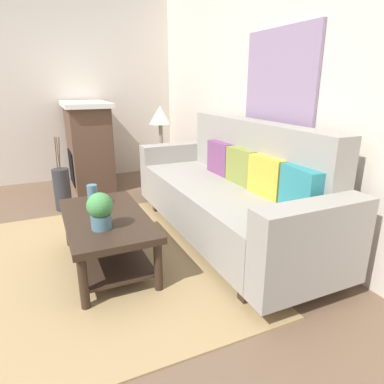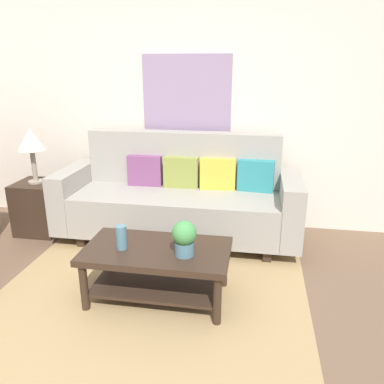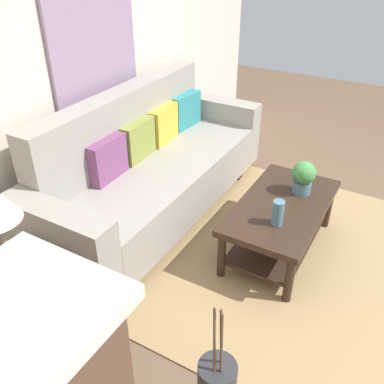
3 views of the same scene
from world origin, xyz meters
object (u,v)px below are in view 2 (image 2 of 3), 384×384
object	(u,v)px
throw_pillow_plum	(145,170)
side_table	(40,207)
couch	(179,198)
throw_pillow_mustard	(218,174)
coffee_table	(157,262)
framed_painting	(187,98)
potted_plant_tabletop	(184,237)
table_lamp	(31,142)
throw_pillow_olive	(181,172)
tabletop_vase	(121,237)
throw_pillow_teal	(256,176)

from	to	relation	value
throw_pillow_plum	side_table	distance (m)	1.22
couch	throw_pillow_mustard	world-z (taller)	couch
coffee_table	framed_painting	world-z (taller)	framed_painting
potted_plant_tabletop	table_lamp	size ratio (longest dim) A/B	0.46
throw_pillow_plum	table_lamp	bearing A→B (deg)	-168.08
couch	throw_pillow_olive	world-z (taller)	couch
throw_pillow_olive	tabletop_vase	distance (m)	1.33
throw_pillow_mustard	throw_pillow_olive	bearing A→B (deg)	180.00
throw_pillow_plum	throw_pillow_olive	world-z (taller)	same
potted_plant_tabletop	side_table	world-z (taller)	potted_plant_tabletop
framed_painting	couch	bearing A→B (deg)	-90.00
throw_pillow_plum	tabletop_vase	xyz separation A→B (m)	(0.20, -1.31, -0.16)
throw_pillow_mustard	potted_plant_tabletop	bearing A→B (deg)	-94.05
side_table	framed_painting	world-z (taller)	framed_painting
throw_pillow_plum	potted_plant_tabletop	xyz separation A→B (m)	(0.68, -1.33, -0.11)
throw_pillow_olive	framed_painting	world-z (taller)	framed_painting
throw_pillow_plum	side_table	size ratio (longest dim) A/B	0.64
couch	throw_pillow_olive	size ratio (longest dim) A/B	6.76
throw_pillow_plum	coffee_table	distance (m)	1.39
couch	table_lamp	world-z (taller)	table_lamp
coffee_table	potted_plant_tabletop	world-z (taller)	potted_plant_tabletop
side_table	coffee_table	bearing A→B (deg)	-32.78
couch	throw_pillow_teal	distance (m)	0.82
throw_pillow_plum	throw_pillow_olive	bearing A→B (deg)	0.00
throw_pillow_mustard	coffee_table	bearing A→B (deg)	-104.26
couch	throw_pillow_olive	bearing A→B (deg)	90.00
potted_plant_tabletop	side_table	bearing A→B (deg)	148.99
tabletop_vase	framed_painting	bearing A→B (deg)	83.41
couch	throw_pillow_mustard	xyz separation A→B (m)	(0.39, 0.12, 0.25)
throw_pillow_plum	throw_pillow_teal	bearing A→B (deg)	0.00
side_table	table_lamp	distance (m)	0.71
couch	potted_plant_tabletop	bearing A→B (deg)	-76.33
couch	throw_pillow_mustard	size ratio (longest dim) A/B	6.76
throw_pillow_plum	couch	bearing A→B (deg)	-17.85
tabletop_vase	table_lamp	size ratio (longest dim) A/B	0.32
throw_pillow_teal	potted_plant_tabletop	bearing A→B (deg)	-109.90
potted_plant_tabletop	throw_pillow_olive	bearing A→B (deg)	102.43
throw_pillow_teal	couch	bearing A→B (deg)	-170.85
tabletop_vase	throw_pillow_mustard	bearing A→B (deg)	66.18
potted_plant_tabletop	side_table	size ratio (longest dim) A/B	0.47
side_table	potted_plant_tabletop	bearing A→B (deg)	-31.01
potted_plant_tabletop	table_lamp	xyz separation A→B (m)	(-1.81, 1.09, 0.42)
coffee_table	side_table	world-z (taller)	side_table
tabletop_vase	potted_plant_tabletop	size ratio (longest dim) A/B	0.70
throw_pillow_mustard	potted_plant_tabletop	xyz separation A→B (m)	(-0.09, -1.33, -0.11)
coffee_table	framed_painting	xyz separation A→B (m)	(-0.07, 1.60, 1.09)
throw_pillow_plum	potted_plant_tabletop	bearing A→B (deg)	-62.90
throw_pillow_mustard	framed_painting	xyz separation A→B (m)	(-0.39, 0.34, 0.73)
throw_pillow_plum	throw_pillow_teal	world-z (taller)	same
side_table	framed_painting	bearing A→B (deg)	20.92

